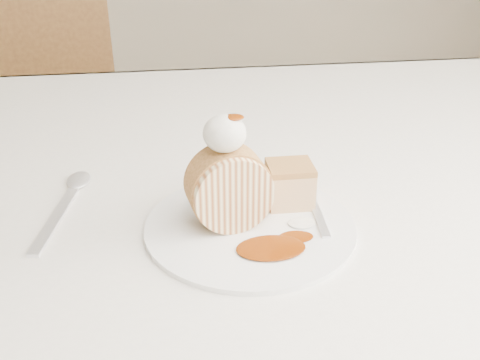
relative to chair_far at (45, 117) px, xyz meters
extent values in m
cube|color=white|center=(0.48, -0.86, 0.23)|extent=(1.40, 0.90, 0.04)
cube|color=white|center=(0.48, -0.42, 0.11)|extent=(1.40, 0.01, 0.28)
cylinder|color=brown|center=(1.10, -0.49, -0.15)|extent=(0.06, 0.06, 0.71)
cube|color=brown|center=(-0.02, 0.08, -0.08)|extent=(0.49, 0.49, 0.04)
cube|color=brown|center=(0.02, -0.10, 0.16)|extent=(0.42, 0.11, 0.44)
cylinder|color=brown|center=(0.13, 0.29, -0.30)|extent=(0.04, 0.04, 0.41)
cylinder|color=brown|center=(-0.22, 0.23, -0.30)|extent=(0.04, 0.04, 0.41)
cylinder|color=brown|center=(0.19, -0.06, -0.30)|extent=(0.04, 0.04, 0.41)
cylinder|color=brown|center=(-0.16, -0.13, -0.30)|extent=(0.04, 0.04, 0.41)
cylinder|color=white|center=(0.45, -1.07, 0.25)|extent=(0.24, 0.24, 0.01)
cylinder|color=#FCE9AF|center=(0.43, -1.07, 0.30)|extent=(0.09, 0.06, 0.09)
cube|color=#C18449|center=(0.51, -1.03, 0.27)|extent=(0.05, 0.05, 0.04)
ellipsoid|color=white|center=(0.43, -1.07, 0.36)|extent=(0.05, 0.05, 0.04)
ellipsoid|color=#652504|center=(0.43, -1.07, 0.38)|extent=(0.02, 0.02, 0.01)
cube|color=silver|center=(0.53, -1.07, 0.25)|extent=(0.03, 0.14, 0.00)
cube|color=silver|center=(0.23, -1.03, 0.25)|extent=(0.06, 0.18, 0.00)
camera|label=1|loc=(0.37, -1.58, 0.57)|focal=40.00mm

